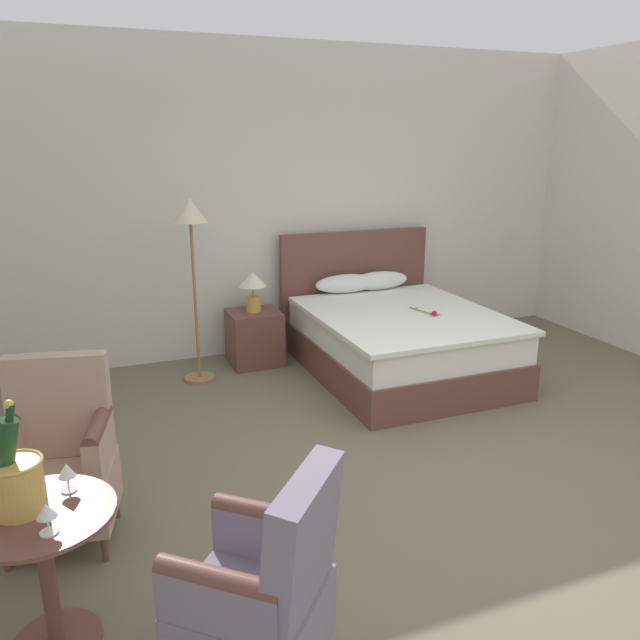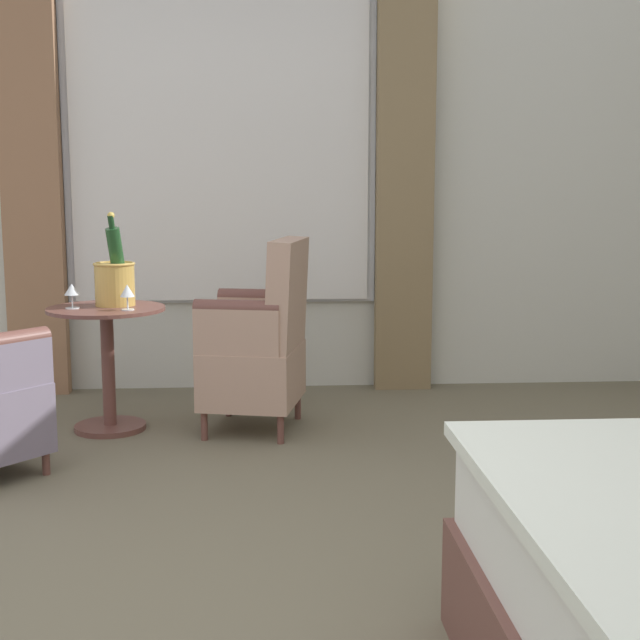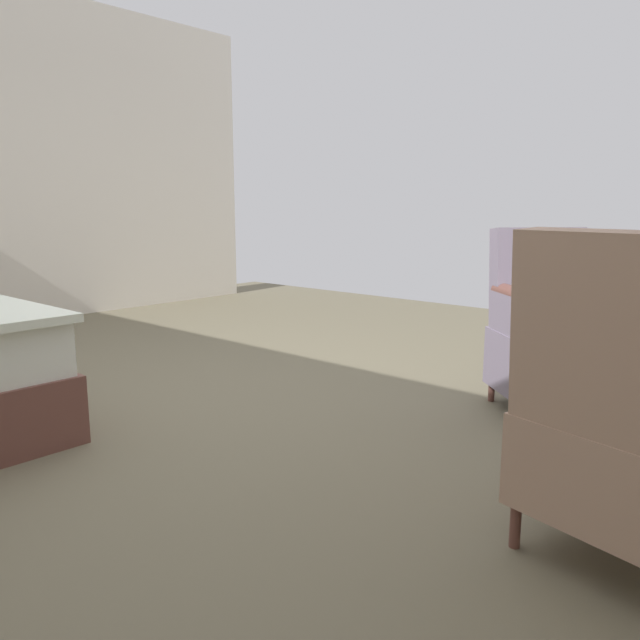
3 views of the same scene
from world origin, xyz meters
TOP-DOWN VIEW (x-y plane):
  - ground_plane at (0.00, 0.00)m, footprint 8.06×8.06m
  - armchair_by_window at (-2.25, 0.24)m, footprint 0.66×0.62m
  - armchair_facing_bed at (-1.50, -1.10)m, footprint 0.78×0.77m

SIDE VIEW (x-z plane):
  - ground_plane at x=0.00m, z-range 0.00..0.00m
  - armchair_facing_bed at x=-1.50m, z-range -0.08..0.91m
  - armchair_by_window at x=-2.25m, z-range -0.05..0.99m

